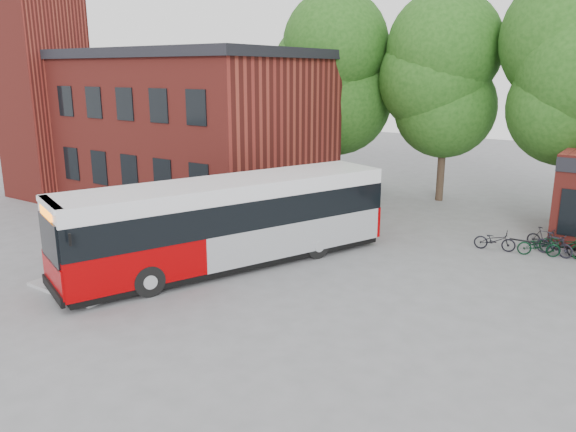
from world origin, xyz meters
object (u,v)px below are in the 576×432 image
Objects in this scene: bicycle_0 at (495,240)px; bicycle_1 at (545,238)px; bicycle_4 at (563,245)px; city_bus at (230,223)px; bus_shelter at (135,232)px; bicycle_2 at (539,246)px; bicycle_3 at (554,244)px.

bicycle_0 is 1.14× the size of bicycle_1.
bicycle_4 is at bearing -83.54° from bicycle_0.
city_bus reaches higher than bicycle_4.
bus_shelter is 4.21× the size of bicycle_2.
bus_shelter reaches higher than bicycle_0.
bicycle_4 is at bearing 60.16° from city_bus.
city_bus is at bearing 137.61° from bicycle_1.
bicycle_2 is at bearing -175.37° from bicycle_1.
bicycle_2 is (12.49, 10.33, -1.01)m from bus_shelter.
bicycle_3 reaches higher than bicycle_1.
bicycle_0 is at bearing 125.39° from bicycle_3.
city_bus is 8.00× the size of bicycle_2.
city_bus is 6.97× the size of bicycle_4.
bus_shelter is 4.17× the size of bicycle_0.
bus_shelter is at bearing 123.05° from bicycle_0.
bus_shelter is 0.53× the size of city_bus.
bicycle_4 is at bearing 39.12° from bus_shelter.
bicycle_4 is at bearing -131.25° from bicycle_1.
bicycle_0 is 1.01× the size of bicycle_2.
bicycle_0 is 2.31m from bicycle_1.
bicycle_3 is 0.33m from bicycle_4.
bicycle_4 is (2.52, 0.75, 0.06)m from bicycle_0.
bus_shelter is at bearing 136.68° from bicycle_1.
bicycle_4 reaches higher than bicycle_2.
bicycle_1 reaches higher than bicycle_0.
city_bus is 7.93× the size of bicycle_0.
bicycle_2 is at bearing 39.59° from bus_shelter.
bicycle_2 is 0.66m from bicycle_3.
bicycle_2 is at bearing 60.75° from city_bus.
bicycle_3 is at bearing 60.74° from city_bus.
bicycle_4 is at bearing -77.00° from bicycle_2.
bicycle_2 is at bearing -91.76° from bicycle_0.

